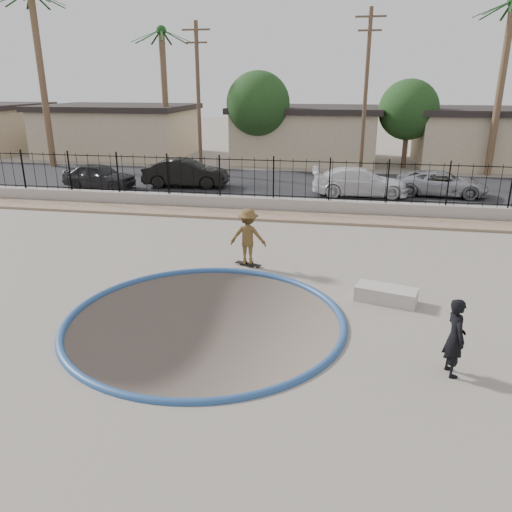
{
  "coord_description": "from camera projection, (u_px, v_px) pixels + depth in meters",
  "views": [
    {
      "loc": [
        3.29,
        -11.8,
        5.63
      ],
      "look_at": [
        0.73,
        2.0,
        0.71
      ],
      "focal_mm": 35.0,
      "sensor_mm": 36.0,
      "label": 1
    }
  ],
  "objects": [
    {
      "name": "utility_pole_left",
      "position": [
        198.0,
        97.0,
        30.48
      ],
      "size": [
        1.7,
        0.24,
        9.0
      ],
      "color": "#473323",
      "rests_on": "ground"
    },
    {
      "name": "skater",
      "position": [
        248.0,
        239.0,
        15.81
      ],
      "size": [
        1.16,
        0.67,
        1.79
      ],
      "primitive_type": "imported",
      "rotation": [
        0.0,
        0.0,
        3.15
      ],
      "color": "brown",
      "rests_on": "ground"
    },
    {
      "name": "car_b",
      "position": [
        186.0,
        173.0,
        27.76
      ],
      "size": [
        4.78,
        1.99,
        1.54
      ],
      "primitive_type": "imported",
      "rotation": [
        0.0,
        0.0,
        1.65
      ],
      "color": "black",
      "rests_on": "street"
    },
    {
      "name": "concrete_ledge",
      "position": [
        386.0,
        294.0,
        13.44
      ],
      "size": [
        1.73,
        1.09,
        0.4
      ],
      "primitive_type": "cube",
      "rotation": [
        0.0,
        0.0,
        -0.26
      ],
      "color": "#A9A096",
      "rests_on": "ground"
    },
    {
      "name": "fence",
      "position": [
        274.0,
        178.0,
        22.43
      ],
      "size": [
        40.0,
        0.04,
        1.8
      ],
      "color": "black",
      "rests_on": "retaining_wall"
    },
    {
      "name": "rock_strip",
      "position": [
        269.0,
        216.0,
        21.89
      ],
      "size": [
        42.0,
        1.6,
        0.11
      ],
      "primitive_type": "cube",
      "color": "#A08469",
      "rests_on": "ground"
    },
    {
      "name": "coping_ring",
      "position": [
        205.0,
        320.0,
        12.44
      ],
      "size": [
        7.04,
        7.04,
        0.2
      ],
      "primitive_type": "torus",
      "color": "navy",
      "rests_on": "ground"
    },
    {
      "name": "car_c",
      "position": [
        360.0,
        182.0,
        25.66
      ],
      "size": [
        5.02,
        2.35,
        1.42
      ],
      "primitive_type": "imported",
      "rotation": [
        0.0,
        0.0,
        1.65
      ],
      "color": "silver",
      "rests_on": "street"
    },
    {
      "name": "retaining_wall",
      "position": [
        273.0,
        205.0,
        22.83
      ],
      "size": [
        42.0,
        0.45,
        0.6
      ],
      "primitive_type": "cube",
      "color": "gray",
      "rests_on": "ground"
    },
    {
      "name": "car_a",
      "position": [
        99.0,
        176.0,
        27.47
      ],
      "size": [
        4.11,
        1.93,
        1.36
      ],
      "primitive_type": "imported",
      "rotation": [
        0.0,
        0.0,
        1.49
      ],
      "color": "black",
      "rests_on": "street"
    },
    {
      "name": "utility_pole_mid",
      "position": [
        365.0,
        94.0,
        28.68
      ],
      "size": [
        1.7,
        0.24,
        9.5
      ],
      "color": "#473323",
      "rests_on": "ground"
    },
    {
      "name": "house_west",
      "position": [
        119.0,
        130.0,
        39.88
      ],
      "size": [
        11.6,
        8.6,
        3.9
      ],
      "color": "tan",
      "rests_on": "ground"
    },
    {
      "name": "house_east",
      "position": [
        506.0,
        137.0,
        34.9
      ],
      "size": [
        12.6,
        8.6,
        3.9
      ],
      "color": "tan",
      "rests_on": "ground"
    },
    {
      "name": "house_center",
      "position": [
        306.0,
        133.0,
        37.31
      ],
      "size": [
        10.6,
        8.6,
        3.9
      ],
      "color": "tan",
      "rests_on": "ground"
    },
    {
      "name": "bowl_pit",
      "position": [
        205.0,
        320.0,
        12.44
      ],
      "size": [
        6.84,
        6.84,
        1.8
      ],
      "primitive_type": null,
      "color": "#52483F",
      "rests_on": "ground"
    },
    {
      "name": "car_d",
      "position": [
        442.0,
        183.0,
        25.68
      ],
      "size": [
        4.71,
        2.49,
        1.26
      ],
      "primitive_type": "imported",
      "rotation": [
        0.0,
        0.0,
        1.48
      ],
      "color": "#93959B",
      "rests_on": "street"
    },
    {
      "name": "videographer",
      "position": [
        455.0,
        337.0,
        9.9
      ],
      "size": [
        0.51,
        0.67,
        1.65
      ],
      "primitive_type": "imported",
      "rotation": [
        0.0,
        0.0,
        1.77
      ],
      "color": "black",
      "rests_on": "ground"
    },
    {
      "name": "palm_mid",
      "position": [
        163.0,
        66.0,
        35.15
      ],
      "size": [
        2.3,
        2.3,
        9.3
      ],
      "color": "brown",
      "rests_on": "ground"
    },
    {
      "name": "street_tree_mid",
      "position": [
        409.0,
        110.0,
        33.17
      ],
      "size": [
        3.96,
        3.96,
        5.83
      ],
      "color": "#473323",
      "rests_on": "ground"
    },
    {
      "name": "street",
      "position": [
        290.0,
        183.0,
        29.14
      ],
      "size": [
        90.0,
        8.0,
        0.04
      ],
      "primitive_type": "cube",
      "color": "black",
      "rests_on": "ground"
    },
    {
      "name": "skateboard",
      "position": [
        248.0,
        264.0,
        16.09
      ],
      "size": [
        0.9,
        0.47,
        0.08
      ],
      "rotation": [
        0.0,
        0.0,
        -0.31
      ],
      "color": "black",
      "rests_on": "ground"
    },
    {
      "name": "ground",
      "position": [
        278.0,
        224.0,
        24.87
      ],
      "size": [
        120.0,
        120.0,
        2.2
      ],
      "primitive_type": "cube",
      "color": "gray",
      "rests_on": "ground"
    },
    {
      "name": "palm_left",
      "position": [
        37.0,
        43.0,
        32.22
      ],
      "size": [
        2.3,
        2.3,
        11.3
      ],
      "color": "brown",
      "rests_on": "ground"
    },
    {
      "name": "street_tree_left",
      "position": [
        258.0,
        104.0,
        33.84
      ],
      "size": [
        4.32,
        4.32,
        6.36
      ],
      "color": "#473323",
      "rests_on": "ground"
    },
    {
      "name": "palm_right",
      "position": [
        506.0,
        51.0,
        29.3
      ],
      "size": [
        2.3,
        2.3,
        10.3
      ],
      "color": "brown",
      "rests_on": "ground"
    }
  ]
}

